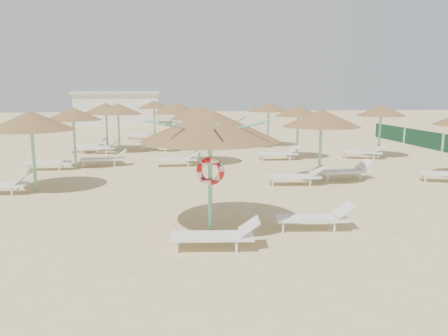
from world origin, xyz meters
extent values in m
plane|color=#D4BD81|center=(0.00, 0.00, 0.00)|extent=(120.00, 120.00, 0.00)
cylinder|color=#75CCAC|center=(-0.28, -0.04, 1.24)|extent=(0.11, 0.11, 2.47)
cone|color=olive|center=(-0.28, -0.04, 2.58)|extent=(3.30, 3.30, 0.74)
cylinder|color=#75CCAC|center=(-0.28, -0.04, 2.32)|extent=(0.20, 0.20, 0.12)
cylinder|color=#75CCAC|center=(0.47, -0.04, 2.54)|extent=(1.49, 0.04, 0.38)
cylinder|color=#75CCAC|center=(0.25, 0.50, 2.54)|extent=(1.08, 1.08, 0.38)
cylinder|color=#75CCAC|center=(-0.28, 0.72, 2.54)|extent=(0.04, 1.49, 0.38)
cylinder|color=#75CCAC|center=(-0.82, 0.50, 2.54)|extent=(1.08, 1.08, 0.38)
cylinder|color=#75CCAC|center=(-1.04, -0.04, 2.54)|extent=(1.49, 0.04, 0.38)
cylinder|color=#75CCAC|center=(-0.82, -0.57, 2.54)|extent=(1.08, 1.08, 0.38)
cylinder|color=#75CCAC|center=(-0.28, -0.79, 2.54)|extent=(0.04, 1.49, 0.38)
cylinder|color=#75CCAC|center=(0.25, -0.57, 2.54)|extent=(1.08, 1.08, 0.38)
torus|color=red|center=(-0.28, -0.14, 1.49)|extent=(0.68, 0.15, 0.68)
cylinder|color=white|center=(-1.14, -1.51, 0.13)|extent=(0.06, 0.06, 0.26)
cylinder|color=white|center=(-1.09, -1.04, 0.13)|extent=(0.06, 0.06, 0.26)
cylinder|color=white|center=(0.11, -1.64, 0.13)|extent=(0.06, 0.06, 0.26)
cylinder|color=white|center=(0.16, -1.18, 0.13)|extent=(0.06, 0.06, 0.26)
cube|color=white|center=(-0.38, -1.36, 0.30)|extent=(1.82, 0.76, 0.07)
cube|color=white|center=(0.41, -1.44, 0.52)|extent=(0.51, 0.60, 0.34)
cylinder|color=white|center=(1.43, -0.48, 0.13)|extent=(0.06, 0.06, 0.26)
cylinder|color=white|center=(1.49, -0.03, 0.13)|extent=(0.06, 0.06, 0.26)
cylinder|color=white|center=(2.67, -0.63, 0.13)|extent=(0.06, 0.06, 0.26)
cylinder|color=white|center=(2.72, -0.17, 0.13)|extent=(0.06, 0.06, 0.26)
cube|color=white|center=(2.19, -0.34, 0.29)|extent=(1.80, 0.77, 0.07)
cube|color=white|center=(2.97, -0.43, 0.51)|extent=(0.51, 0.60, 0.34)
cylinder|color=#75CCAC|center=(-5.77, 5.03, 1.15)|extent=(0.11, 0.11, 2.30)
cone|color=olive|center=(-5.77, 5.03, 2.40)|extent=(2.89, 2.89, 0.65)
cylinder|color=#75CCAC|center=(-5.77, 5.03, 2.15)|extent=(0.20, 0.20, 0.12)
cylinder|color=white|center=(-6.34, 4.34, 0.14)|extent=(0.06, 0.06, 0.28)
cylinder|color=white|center=(-6.31, 4.84, 0.14)|extent=(0.06, 0.06, 0.28)
cube|color=white|center=(-6.02, 4.58, 0.56)|extent=(0.52, 0.63, 0.36)
cylinder|color=#75CCAC|center=(-5.29, 9.43, 1.15)|extent=(0.11, 0.11, 2.30)
cone|color=olive|center=(-5.29, 9.43, 2.38)|extent=(2.45, 2.45, 0.55)
cylinder|color=#75CCAC|center=(-5.29, 9.43, 2.15)|extent=(0.20, 0.20, 0.12)
cylinder|color=white|center=(-7.19, 8.80, 0.14)|extent=(0.06, 0.06, 0.28)
cylinder|color=white|center=(-7.18, 9.30, 0.14)|extent=(0.06, 0.06, 0.28)
cylinder|color=white|center=(-5.84, 8.77, 0.14)|extent=(0.06, 0.06, 0.28)
cylinder|color=white|center=(-5.83, 9.27, 0.14)|extent=(0.06, 0.06, 0.28)
cube|color=white|center=(-6.39, 9.03, 0.32)|extent=(1.91, 0.66, 0.08)
cube|color=white|center=(-5.54, 9.02, 0.56)|extent=(0.50, 0.61, 0.36)
cylinder|color=white|center=(-4.98, 9.47, 0.14)|extent=(0.06, 0.06, 0.28)
cylinder|color=white|center=(-4.99, 9.97, 0.14)|extent=(0.06, 0.06, 0.28)
cylinder|color=white|center=(-3.63, 9.50, 0.14)|extent=(0.06, 0.06, 0.28)
cylinder|color=white|center=(-3.64, 10.00, 0.14)|extent=(0.06, 0.06, 0.28)
cube|color=white|center=(-4.19, 9.73, 0.32)|extent=(1.91, 0.66, 0.08)
cube|color=white|center=(-3.34, 9.75, 0.56)|extent=(0.50, 0.61, 0.36)
cylinder|color=#75CCAC|center=(-4.61, 15.00, 1.15)|extent=(0.11, 0.11, 2.30)
cone|color=olive|center=(-4.61, 15.00, 2.39)|extent=(2.67, 2.67, 0.60)
cylinder|color=#75CCAC|center=(-4.61, 15.00, 2.15)|extent=(0.20, 0.20, 0.12)
cylinder|color=white|center=(-6.44, 14.20, 0.14)|extent=(0.06, 0.06, 0.28)
cylinder|color=white|center=(-6.55, 14.69, 0.14)|extent=(0.06, 0.06, 0.28)
cylinder|color=white|center=(-5.12, 14.47, 0.14)|extent=(0.06, 0.06, 0.28)
cylinder|color=white|center=(-5.22, 14.96, 0.14)|extent=(0.06, 0.06, 0.28)
cube|color=white|center=(-5.71, 14.60, 0.32)|extent=(1.99, 0.99, 0.08)
cube|color=white|center=(-4.88, 14.78, 0.56)|extent=(0.60, 0.69, 0.36)
cylinder|color=#75CCAC|center=(0.20, 9.67, 1.15)|extent=(0.11, 0.11, 2.30)
cone|color=olive|center=(0.20, 9.67, 2.39)|extent=(2.76, 2.76, 0.62)
cylinder|color=#75CCAC|center=(0.20, 9.67, 2.15)|extent=(0.20, 0.20, 0.12)
cylinder|color=white|center=(-1.71, 9.03, 0.14)|extent=(0.06, 0.06, 0.28)
cylinder|color=white|center=(-1.70, 9.53, 0.14)|extent=(0.06, 0.06, 0.28)
cylinder|color=white|center=(-0.36, 9.01, 0.14)|extent=(0.06, 0.06, 0.28)
cylinder|color=white|center=(-0.35, 9.51, 0.14)|extent=(0.06, 0.06, 0.28)
cube|color=white|center=(-0.90, 9.27, 0.32)|extent=(1.91, 0.64, 0.08)
cube|color=white|center=(-0.05, 9.26, 0.56)|extent=(0.49, 0.61, 0.36)
cylinder|color=#75CCAC|center=(-0.71, 14.83, 1.15)|extent=(0.11, 0.11, 2.30)
cone|color=olive|center=(-0.71, 14.83, 2.39)|extent=(2.79, 2.79, 0.63)
cylinder|color=#75CCAC|center=(-0.71, 14.83, 2.15)|extent=(0.20, 0.20, 0.12)
cylinder|color=white|center=(-2.65, 14.46, 0.14)|extent=(0.06, 0.06, 0.28)
cylinder|color=white|center=(-2.48, 14.93, 0.14)|extent=(0.06, 0.06, 0.28)
cylinder|color=white|center=(-1.37, 14.01, 0.14)|extent=(0.06, 0.06, 0.28)
cylinder|color=white|center=(-1.21, 14.48, 0.14)|extent=(0.06, 0.06, 0.28)
cube|color=white|center=(-1.81, 14.43, 0.32)|extent=(2.00, 1.22, 0.08)
cube|color=white|center=(-1.01, 14.14, 0.56)|extent=(0.66, 0.73, 0.36)
cylinder|color=#75CCAC|center=(4.33, 5.09, 1.15)|extent=(0.11, 0.11, 2.30)
cone|color=olive|center=(4.33, 5.09, 2.40)|extent=(2.83, 2.83, 0.64)
cylinder|color=#75CCAC|center=(4.33, 5.09, 2.15)|extent=(0.20, 0.20, 0.12)
cylinder|color=white|center=(2.41, 4.52, 0.14)|extent=(0.06, 0.06, 0.28)
cylinder|color=white|center=(2.46, 5.01, 0.14)|extent=(0.06, 0.06, 0.28)
cylinder|color=white|center=(3.76, 4.39, 0.14)|extent=(0.06, 0.06, 0.28)
cylinder|color=white|center=(3.81, 4.88, 0.14)|extent=(0.06, 0.06, 0.28)
cube|color=white|center=(3.23, 4.69, 0.32)|extent=(1.95, 0.80, 0.08)
cube|color=white|center=(4.08, 4.61, 0.56)|extent=(0.54, 0.64, 0.36)
cylinder|color=white|center=(4.66, 5.06, 0.14)|extent=(0.06, 0.06, 0.28)
cylinder|color=white|center=(4.61, 5.56, 0.14)|extent=(0.06, 0.06, 0.28)
cylinder|color=white|center=(6.01, 5.19, 0.14)|extent=(0.06, 0.06, 0.28)
cylinder|color=white|center=(5.96, 5.69, 0.14)|extent=(0.06, 0.06, 0.28)
cube|color=white|center=(5.43, 5.39, 0.32)|extent=(1.95, 0.80, 0.08)
cube|color=white|center=(6.28, 5.47, 0.56)|extent=(0.54, 0.64, 0.36)
cylinder|color=#75CCAC|center=(5.21, 10.74, 1.15)|extent=(0.11, 0.11, 2.30)
cone|color=olive|center=(5.21, 10.74, 2.38)|extent=(2.33, 2.33, 0.52)
cylinder|color=#75CCAC|center=(5.21, 10.74, 2.15)|extent=(0.20, 0.20, 0.12)
cylinder|color=white|center=(3.30, 10.11, 0.14)|extent=(0.06, 0.06, 0.28)
cylinder|color=white|center=(3.31, 10.61, 0.14)|extent=(0.06, 0.06, 0.28)
cylinder|color=white|center=(4.65, 10.08, 0.14)|extent=(0.06, 0.06, 0.28)
cylinder|color=white|center=(4.66, 10.58, 0.14)|extent=(0.06, 0.06, 0.28)
cube|color=white|center=(4.11, 10.34, 0.32)|extent=(1.92, 0.67, 0.08)
cube|color=white|center=(4.96, 10.32, 0.56)|extent=(0.50, 0.61, 0.36)
cylinder|color=#75CCAC|center=(4.92, 15.83, 1.15)|extent=(0.11, 0.11, 2.30)
cone|color=olive|center=(4.92, 15.83, 2.38)|extent=(2.47, 2.47, 0.56)
cylinder|color=#75CCAC|center=(4.92, 15.83, 2.15)|extent=(0.20, 0.20, 0.12)
cylinder|color=white|center=(2.98, 15.42, 0.14)|extent=(0.06, 0.06, 0.28)
cylinder|color=white|center=(3.13, 15.90, 0.14)|extent=(0.06, 0.06, 0.28)
cylinder|color=white|center=(4.28, 15.03, 0.14)|extent=(0.06, 0.06, 0.28)
cylinder|color=white|center=(4.42, 15.51, 0.14)|extent=(0.06, 0.06, 0.28)
cube|color=white|center=(3.82, 15.43, 0.32)|extent=(2.00, 1.14, 0.08)
cube|color=white|center=(4.63, 15.18, 0.56)|extent=(0.64, 0.71, 0.36)
cylinder|color=white|center=(8.23, 4.47, 0.14)|extent=(0.06, 0.06, 0.28)
cylinder|color=white|center=(8.40, 4.95, 0.14)|extent=(0.06, 0.06, 0.28)
cube|color=white|center=(9.07, 4.45, 0.32)|extent=(2.00, 1.21, 0.08)
cylinder|color=#75CCAC|center=(9.51, 10.66, 1.15)|extent=(0.11, 0.11, 2.30)
cone|color=olive|center=(9.51, 10.66, 2.38)|extent=(2.49, 2.49, 0.56)
cylinder|color=#75CCAC|center=(9.51, 10.66, 2.15)|extent=(0.20, 0.20, 0.12)
cylinder|color=white|center=(7.58, 10.29, 0.14)|extent=(0.06, 0.06, 0.28)
cylinder|color=white|center=(7.74, 10.76, 0.14)|extent=(0.06, 0.06, 0.28)
cylinder|color=white|center=(8.85, 9.84, 0.14)|extent=(0.06, 0.06, 0.28)
cylinder|color=white|center=(9.01, 10.32, 0.14)|extent=(0.06, 0.06, 0.28)
cube|color=white|center=(8.41, 10.26, 0.32)|extent=(2.00, 1.21, 0.08)
cube|color=white|center=(9.22, 9.98, 0.56)|extent=(0.66, 0.73, 0.36)
cylinder|color=#75CCAC|center=(-3.87, 14.21, 1.15)|extent=(0.11, 0.11, 2.30)
cone|color=olive|center=(-3.87, 14.21, 2.39)|extent=(2.63, 2.63, 0.59)
cylinder|color=#75CCAC|center=(-3.87, 14.21, 2.15)|extent=(0.20, 0.20, 0.12)
cylinder|color=white|center=(-5.80, 13.75, 0.14)|extent=(0.06, 0.06, 0.28)
cylinder|color=white|center=(-5.69, 14.24, 0.14)|extent=(0.06, 0.06, 0.28)
cylinder|color=white|center=(-4.49, 13.44, 0.14)|extent=(0.06, 0.06, 0.28)
cylinder|color=white|center=(-4.38, 13.93, 0.14)|extent=(0.06, 0.06, 0.28)
cube|color=white|center=(-4.97, 13.81, 0.32)|extent=(1.99, 1.04, 0.08)
cube|color=white|center=(-4.14, 13.62, 0.56)|extent=(0.61, 0.69, 0.36)
cylinder|color=#75CCAC|center=(-2.08, 21.05, 1.15)|extent=(0.11, 0.11, 2.30)
cone|color=olive|center=(-2.08, 21.05, 2.38)|extent=(2.43, 2.43, 0.55)
cylinder|color=#75CCAC|center=(-2.08, 21.05, 2.15)|extent=(0.20, 0.20, 0.12)
cylinder|color=white|center=(-4.02, 20.58, 0.14)|extent=(0.06, 0.06, 0.28)
cylinder|color=white|center=(-3.91, 21.07, 0.14)|extent=(0.06, 0.06, 0.28)
cylinder|color=white|center=(-2.70, 20.28, 0.14)|extent=(0.06, 0.06, 0.28)
cylinder|color=white|center=(-2.59, 20.77, 0.14)|extent=(0.06, 0.06, 0.28)
cube|color=white|center=(-3.18, 20.65, 0.32)|extent=(1.99, 1.02, 0.08)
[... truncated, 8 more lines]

